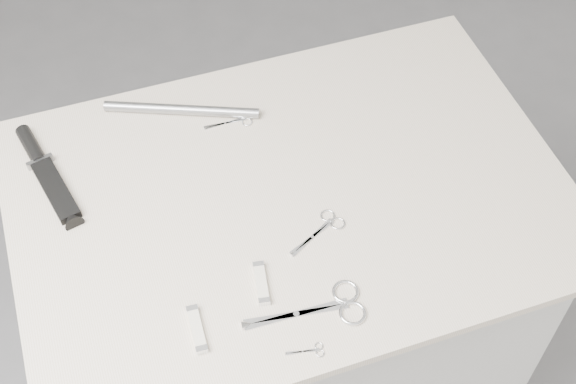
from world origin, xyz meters
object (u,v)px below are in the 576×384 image
object	(u,v)px
plinth	(290,320)
metal_rail	(182,110)
pocket_knife_b	(261,283)
embroidery_scissors_a	(324,227)
sheathed_knife	(44,169)
pocket_knife_a	(197,329)
tiny_scissors	(310,351)
embroidery_scissors_b	(235,121)
large_shears	(330,307)

from	to	relation	value
plinth	metal_rail	bearing A→B (deg)	117.88
pocket_knife_b	embroidery_scissors_a	bearing A→B (deg)	-51.61
sheathed_knife	pocket_knife_a	distance (m)	0.45
tiny_scissors	pocket_knife_b	xyz separation A→B (m)	(-0.04, 0.14, 0.00)
plinth	sheathed_knife	xyz separation A→B (m)	(-0.41, 0.19, 0.48)
embroidery_scissors_b	sheathed_knife	size ratio (longest dim) A/B	0.38
tiny_scissors	sheathed_knife	distance (m)	0.61
large_shears	sheathed_knife	world-z (taller)	sheathed_knife
large_shears	pocket_knife_b	size ratio (longest dim) A/B	2.44
embroidery_scissors_a	plinth	bearing A→B (deg)	81.72
embroidery_scissors_b	metal_rail	world-z (taller)	metal_rail
sheathed_knife	metal_rail	distance (m)	0.28
metal_rail	embroidery_scissors_a	bearing A→B (deg)	-64.55
large_shears	tiny_scissors	size ratio (longest dim) A/B	3.26
large_shears	embroidery_scissors_b	world-z (taller)	large_shears
embroidery_scissors_a	metal_rail	distance (m)	0.39
sheathed_knife	pocket_knife_b	xyz separation A→B (m)	(0.30, -0.36, -0.00)
plinth	embroidery_scissors_a	bearing A→B (deg)	-71.83
embroidery_scissors_b	pocket_knife_a	world-z (taller)	pocket_knife_a
pocket_knife_b	large_shears	bearing A→B (deg)	-119.72
plinth	sheathed_knife	world-z (taller)	sheathed_knife
sheathed_knife	pocket_knife_b	world-z (taller)	sheathed_knife
large_shears	embroidery_scissors_a	size ratio (longest dim) A/B	1.74
embroidery_scissors_a	embroidery_scissors_b	xyz separation A→B (m)	(-0.07, 0.29, -0.00)
embroidery_scissors_b	sheathed_knife	distance (m)	0.37
tiny_scissors	sheathed_knife	bearing A→B (deg)	135.40
pocket_knife_b	plinth	bearing A→B (deg)	-23.01
metal_rail	plinth	bearing A→B (deg)	-62.12
plinth	embroidery_scissors_b	distance (m)	0.51
embroidery_scissors_b	pocket_knife_a	xyz separation A→B (m)	(-0.19, -0.42, 0.00)
sheathed_knife	metal_rail	xyz separation A→B (m)	(0.28, 0.06, 0.00)
embroidery_scissors_a	pocket_knife_b	xyz separation A→B (m)	(-0.14, -0.08, 0.00)
embroidery_scissors_a	tiny_scissors	bearing A→B (deg)	-141.99
large_shears	sheathed_knife	size ratio (longest dim) A/B	0.81
large_shears	pocket_knife_a	distance (m)	0.22
embroidery_scissors_b	metal_rail	distance (m)	0.11
sheathed_knife	pocket_knife_a	xyz separation A→B (m)	(0.18, -0.41, -0.00)
plinth	large_shears	xyz separation A→B (m)	(-0.02, -0.24, 0.47)
plinth	pocket_knife_a	distance (m)	0.57
large_shears	embroidery_scissors_a	xyz separation A→B (m)	(0.05, 0.15, -0.00)
embroidery_scissors_b	pocket_knife_b	world-z (taller)	pocket_knife_b
large_shears	plinth	bearing A→B (deg)	91.61
large_shears	tiny_scissors	distance (m)	0.09
sheathed_knife	pocket_knife_a	world-z (taller)	sheathed_knife
metal_rail	tiny_scissors	bearing A→B (deg)	-83.62
pocket_knife_a	large_shears	bearing A→B (deg)	-94.56
plinth	embroidery_scissors_a	xyz separation A→B (m)	(0.03, -0.09, 0.47)
tiny_scissors	metal_rail	distance (m)	0.57
embroidery_scissors_b	plinth	bearing A→B (deg)	-76.86
metal_rail	large_shears	bearing A→B (deg)	-76.50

